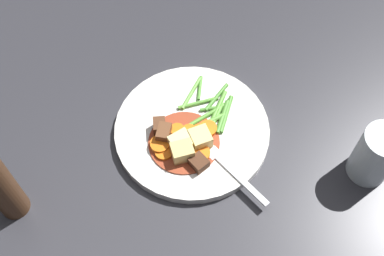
{
  "coord_description": "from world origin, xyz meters",
  "views": [
    {
      "loc": [
        0.4,
        0.18,
        0.74
      ],
      "look_at": [
        0.0,
        0.0,
        0.02
      ],
      "focal_mm": 45.78,
      "sensor_mm": 36.0,
      "label": 1
    }
  ],
  "objects_px": {
    "carrot_slice_1": "(208,129)",
    "fork": "(226,165)",
    "carrot_slice_5": "(200,133)",
    "potato_chunk_2": "(200,139)",
    "meat_chunk_0": "(199,163)",
    "carrot_slice_0": "(164,152)",
    "meat_chunk_2": "(160,127)",
    "carrot_slice_3": "(189,132)",
    "meat_chunk_1": "(164,133)",
    "water_glass": "(376,155)",
    "carrot_slice_4": "(160,145)",
    "pepper_mill": "(1,188)",
    "dinner_plate": "(192,131)",
    "potato_chunk_0": "(180,143)",
    "potato_chunk_1": "(182,152)",
    "carrot_slice_6": "(200,154)",
    "carrot_slice_2": "(177,130)"
  },
  "relations": [
    {
      "from": "carrot_slice_1",
      "to": "fork",
      "type": "xyz_separation_m",
      "value": [
        0.05,
        0.05,
        -0.0
      ]
    },
    {
      "from": "carrot_slice_5",
      "to": "potato_chunk_2",
      "type": "bearing_deg",
      "value": 22.53
    },
    {
      "from": "meat_chunk_0",
      "to": "carrot_slice_0",
      "type": "bearing_deg",
      "value": -86.11
    },
    {
      "from": "carrot_slice_0",
      "to": "potato_chunk_2",
      "type": "relative_size",
      "value": 0.89
    },
    {
      "from": "meat_chunk_0",
      "to": "meat_chunk_2",
      "type": "xyz_separation_m",
      "value": [
        -0.03,
        -0.09,
        0.0
      ]
    },
    {
      "from": "meat_chunk_0",
      "to": "carrot_slice_3",
      "type": "bearing_deg",
      "value": -140.66
    },
    {
      "from": "meat_chunk_1",
      "to": "water_glass",
      "type": "distance_m",
      "value": 0.34
    },
    {
      "from": "carrot_slice_4",
      "to": "meat_chunk_1",
      "type": "bearing_deg",
      "value": -174.88
    },
    {
      "from": "fork",
      "to": "pepper_mill",
      "type": "bearing_deg",
      "value": -54.32
    },
    {
      "from": "dinner_plate",
      "to": "water_glass",
      "type": "height_order",
      "value": "water_glass"
    },
    {
      "from": "carrot_slice_0",
      "to": "meat_chunk_1",
      "type": "relative_size",
      "value": 0.99
    },
    {
      "from": "dinner_plate",
      "to": "meat_chunk_0",
      "type": "height_order",
      "value": "meat_chunk_0"
    },
    {
      "from": "carrot_slice_3",
      "to": "meat_chunk_1",
      "type": "bearing_deg",
      "value": -55.68
    },
    {
      "from": "meat_chunk_1",
      "to": "potato_chunk_2",
      "type": "bearing_deg",
      "value": 104.73
    },
    {
      "from": "carrot_slice_3",
      "to": "potato_chunk_0",
      "type": "relative_size",
      "value": 0.7
    },
    {
      "from": "potato_chunk_1",
      "to": "meat_chunk_2",
      "type": "bearing_deg",
      "value": -117.07
    },
    {
      "from": "carrot_slice_4",
      "to": "meat_chunk_0",
      "type": "xyz_separation_m",
      "value": [
        0.0,
        0.07,
        0.0
      ]
    },
    {
      "from": "carrot_slice_1",
      "to": "potato_chunk_1",
      "type": "height_order",
      "value": "potato_chunk_1"
    },
    {
      "from": "carrot_slice_4",
      "to": "water_glass",
      "type": "height_order",
      "value": "water_glass"
    },
    {
      "from": "carrot_slice_4",
      "to": "carrot_slice_6",
      "type": "height_order",
      "value": "same"
    },
    {
      "from": "carrot_slice_5",
      "to": "potato_chunk_1",
      "type": "xyz_separation_m",
      "value": [
        0.05,
        -0.01,
        0.01
      ]
    },
    {
      "from": "carrot_slice_3",
      "to": "meat_chunk_2",
      "type": "distance_m",
      "value": 0.05
    },
    {
      "from": "meat_chunk_0",
      "to": "water_glass",
      "type": "bearing_deg",
      "value": 114.97
    },
    {
      "from": "carrot_slice_2",
      "to": "water_glass",
      "type": "bearing_deg",
      "value": 103.57
    },
    {
      "from": "carrot_slice_6",
      "to": "water_glass",
      "type": "height_order",
      "value": "water_glass"
    },
    {
      "from": "carrot_slice_4",
      "to": "carrot_slice_5",
      "type": "bearing_deg",
      "value": 133.11
    },
    {
      "from": "potato_chunk_1",
      "to": "meat_chunk_0",
      "type": "height_order",
      "value": "potato_chunk_1"
    },
    {
      "from": "carrot_slice_1",
      "to": "carrot_slice_0",
      "type": "bearing_deg",
      "value": -34.35
    },
    {
      "from": "carrot_slice_2",
      "to": "fork",
      "type": "distance_m",
      "value": 0.1
    },
    {
      "from": "fork",
      "to": "water_glass",
      "type": "xyz_separation_m",
      "value": [
        -0.1,
        0.21,
        0.03
      ]
    },
    {
      "from": "carrot_slice_6",
      "to": "meat_chunk_0",
      "type": "height_order",
      "value": "meat_chunk_0"
    },
    {
      "from": "carrot_slice_0",
      "to": "meat_chunk_0",
      "type": "bearing_deg",
      "value": 93.89
    },
    {
      "from": "carrot_slice_2",
      "to": "meat_chunk_2",
      "type": "distance_m",
      "value": 0.03
    },
    {
      "from": "carrot_slice_1",
      "to": "fork",
      "type": "bearing_deg",
      "value": 48.53
    },
    {
      "from": "carrot_slice_2",
      "to": "potato_chunk_0",
      "type": "relative_size",
      "value": 0.71
    },
    {
      "from": "carrot_slice_2",
      "to": "potato_chunk_0",
      "type": "xyz_separation_m",
      "value": [
        0.02,
        0.02,
        0.01
      ]
    },
    {
      "from": "carrot_slice_1",
      "to": "potato_chunk_0",
      "type": "bearing_deg",
      "value": -31.44
    },
    {
      "from": "potato_chunk_2",
      "to": "carrot_slice_4",
      "type": "bearing_deg",
      "value": -59.2
    },
    {
      "from": "carrot_slice_1",
      "to": "fork",
      "type": "relative_size",
      "value": 0.19
    },
    {
      "from": "carrot_slice_2",
      "to": "potato_chunk_2",
      "type": "bearing_deg",
      "value": 85.82
    },
    {
      "from": "carrot_slice_3",
      "to": "carrot_slice_6",
      "type": "relative_size",
      "value": 0.74
    },
    {
      "from": "meat_chunk_2",
      "to": "carrot_slice_6",
      "type": "bearing_deg",
      "value": 79.26
    },
    {
      "from": "dinner_plate",
      "to": "carrot_slice_6",
      "type": "height_order",
      "value": "carrot_slice_6"
    },
    {
      "from": "carrot_slice_0",
      "to": "carrot_slice_5",
      "type": "distance_m",
      "value": 0.07
    },
    {
      "from": "potato_chunk_0",
      "to": "fork",
      "type": "bearing_deg",
      "value": 89.68
    },
    {
      "from": "carrot_slice_0",
      "to": "carrot_slice_5",
      "type": "height_order",
      "value": "carrot_slice_5"
    },
    {
      "from": "carrot_slice_4",
      "to": "fork",
      "type": "relative_size",
      "value": 0.2
    },
    {
      "from": "carrot_slice_5",
      "to": "fork",
      "type": "bearing_deg",
      "value": 60.42
    },
    {
      "from": "meat_chunk_0",
      "to": "pepper_mill",
      "type": "height_order",
      "value": "pepper_mill"
    },
    {
      "from": "potato_chunk_0",
      "to": "pepper_mill",
      "type": "distance_m",
      "value": 0.29
    }
  ]
}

